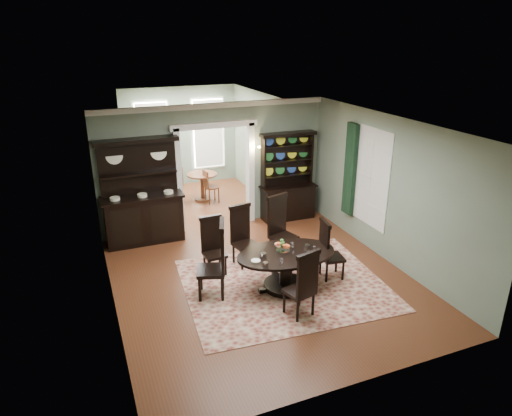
{
  "coord_description": "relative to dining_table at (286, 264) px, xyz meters",
  "views": [
    {
      "loc": [
        -3.02,
        -7.07,
        4.51
      ],
      "look_at": [
        0.08,
        0.6,
        1.29
      ],
      "focal_mm": 32.0,
      "sensor_mm": 36.0,
      "label": 1
    }
  ],
  "objects": [
    {
      "name": "welsh_dresser",
      "position": [
        1.53,
        3.13,
        0.29
      ],
      "size": [
        1.43,
        0.54,
        2.22
      ],
      "rotation": [
        0.0,
        0.0,
        -0.02
      ],
      "color": "black",
      "rests_on": "floor"
    },
    {
      "name": "parlor_table",
      "position": [
        -0.13,
        5.2,
        0.0
      ],
      "size": [
        0.85,
        0.85,
        0.79
      ],
      "color": "#572B19",
      "rests_on": "parlor_floor"
    },
    {
      "name": "dining_table",
      "position": [
        0.0,
        0.0,
        0.0
      ],
      "size": [
        1.91,
        1.8,
        0.73
      ],
      "rotation": [
        0.0,
        0.0,
        -0.04
      ],
      "color": "black",
      "rests_on": "rug"
    },
    {
      "name": "centerpiece",
      "position": [
        -0.05,
        0.05,
        0.28
      ],
      "size": [
        1.28,
        0.82,
        0.21
      ],
      "color": "silver",
      "rests_on": "dining_table"
    },
    {
      "name": "chair_far_mid",
      "position": [
        -0.39,
        1.26,
        0.15
      ],
      "size": [
        0.54,
        0.52,
        1.26
      ],
      "rotation": [
        0.0,
        0.0,
        3.32
      ],
      "color": "black",
      "rests_on": "rug"
    },
    {
      "name": "chair_far_left",
      "position": [
        -1.07,
        1.12,
        0.11
      ],
      "size": [
        0.45,
        0.43,
        1.18
      ],
      "rotation": [
        0.0,
        0.0,
        3.19
      ],
      "color": "black",
      "rests_on": "rug"
    },
    {
      "name": "rug",
      "position": [
        0.02,
        0.12,
        -0.51
      ],
      "size": [
        3.93,
        3.4,
        0.01
      ],
      "primitive_type": "cube",
      "rotation": [
        0.0,
        0.0,
        -0.08
      ],
      "color": "maroon",
      "rests_on": "floor"
    },
    {
      "name": "parlor",
      "position": [
        -0.29,
        5.9,
        1.0
      ],
      "size": [
        3.51,
        3.5,
        3.01
      ],
      "color": "#5A2D17",
      "rests_on": "ground"
    },
    {
      "name": "chair_end_left",
      "position": [
        -1.25,
        0.23,
        0.25
      ],
      "size": [
        0.65,
        0.66,
        1.44
      ],
      "rotation": [
        0.0,
        0.0,
        1.25
      ],
      "color": "black",
      "rests_on": "rug"
    },
    {
      "name": "wall_sconce",
      "position": [
        0.66,
        3.22,
        1.38
      ],
      "size": [
        0.27,
        0.21,
        0.21
      ],
      "color": "gold",
      "rests_on": "back_wall_right"
    },
    {
      "name": "parlor_chair_right",
      "position": [
        0.0,
        4.93,
        -0.0
      ],
      "size": [
        0.41,
        0.4,
        0.95
      ],
      "rotation": [
        0.0,
        0.0,
        -1.46
      ],
      "color": "#572B19",
      "rests_on": "parlor_floor"
    },
    {
      "name": "chair_far_right",
      "position": [
        0.43,
        1.21,
        0.21
      ],
      "size": [
        0.63,
        0.62,
        1.38
      ],
      "rotation": [
        0.0,
        0.0,
        3.45
      ],
      "color": "black",
      "rests_on": "rug"
    },
    {
      "name": "chair_end_right",
      "position": [
        0.9,
        0.04,
        0.12
      ],
      "size": [
        0.49,
        0.51,
        1.21
      ],
      "rotation": [
        0.0,
        0.0,
        -1.72
      ],
      "color": "black",
      "rests_on": "rug"
    },
    {
      "name": "chair_near",
      "position": [
        -0.14,
        -0.95,
        0.14
      ],
      "size": [
        0.55,
        0.54,
        1.24
      ],
      "rotation": [
        0.0,
        0.0,
        0.25
      ],
      "color": "black",
      "rests_on": "rug"
    },
    {
      "name": "sideboard",
      "position": [
        -2.09,
        3.09,
        0.32
      ],
      "size": [
        1.8,
        0.64,
        2.37
      ],
      "rotation": [
        0.0,
        0.0,
        -0.0
      ],
      "color": "black",
      "rests_on": "floor"
    },
    {
      "name": "parlor_chair_left",
      "position": [
        -0.83,
        5.18,
        0.03
      ],
      "size": [
        0.47,
        0.47,
        1.01
      ],
      "rotation": [
        0.0,
        0.0,
        1.19
      ],
      "color": "#572B19",
      "rests_on": "parlor_floor"
    },
    {
      "name": "room",
      "position": [
        -0.29,
        0.41,
        1.07
      ],
      "size": [
        5.51,
        6.01,
        3.01
      ],
      "color": "#5A2D17",
      "rests_on": "ground"
    },
    {
      "name": "right_window",
      "position": [
        2.4,
        1.3,
        1.09
      ],
      "size": [
        0.15,
        1.47,
        2.12
      ],
      "color": "white",
      "rests_on": "wall_right"
    },
    {
      "name": "doorway_trim",
      "position": [
        -0.29,
        3.37,
        1.11
      ],
      "size": [
        2.08,
        0.25,
        2.57
      ],
      "color": "silver",
      "rests_on": "floor"
    }
  ]
}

